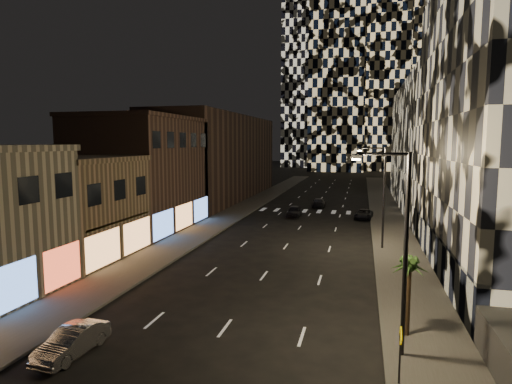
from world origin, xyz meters
The scene contains 20 objects.
sidewalk_left centered at (-10.00, 50.00, 0.07)m, with size 4.00×120.00×0.15m, color #47443F.
sidewalk_right centered at (10.00, 50.00, 0.07)m, with size 4.00×120.00×0.15m, color #47443F.
curb_left centered at (-7.90, 50.00, 0.07)m, with size 0.20×120.00×0.15m, color #4C4C47.
curb_right centered at (7.90, 50.00, 0.07)m, with size 0.20×120.00×0.15m, color #4C4C47.
retail_tan centered at (-17.00, 21.00, 4.00)m, with size 10.00×10.00×8.00m, color #886C51.
retail_brown centered at (-17.00, 33.50, 6.00)m, with size 10.00×15.00×12.00m, color #50372D.
retail_filler_left centered at (-17.00, 60.00, 7.00)m, with size 10.00×40.00×14.00m, color #50372D.
midrise_base centered at (12.30, 24.50, 1.50)m, with size 0.60×25.00×3.00m, color #383838.
midrise_filler_right centered at (20.00, 57.00, 9.00)m, with size 16.00×40.00×18.00m, color #232326.
tower_right_mid centered at (35.00, 135.00, 50.00)m, with size 20.00×20.00×100.00m, color black.
tower_left_back centered at (-12.00, 165.00, 60.00)m, with size 24.00×24.00×120.00m, color black.
tower_center_low centered at (-2.00, 140.00, 47.50)m, with size 18.00×18.00×95.00m, color black.
streetlight_near centered at (8.35, 10.00, 5.35)m, with size 2.55×0.25×9.00m.
streetlight_far centered at (8.35, 30.00, 5.35)m, with size 2.55×0.25×9.00m.
car_silver_parked centered at (-5.80, 6.65, 0.63)m, with size 1.34×3.84×1.27m, color #929397.
car_dark_midlane centered at (-1.74, 45.00, 0.71)m, with size 1.67×4.16×1.42m, color black.
car_dark_oncoming centered at (0.55, 54.22, 0.65)m, with size 1.83×4.49×1.30m, color black.
car_dark_rightlane centered at (7.00, 45.40, 0.60)m, with size 1.98×4.29×1.19m, color black.
ped_sign centered at (8.30, 7.57, 1.70)m, with size 0.08×0.77×2.32m.
palm_tree centered at (9.00, 12.14, 3.40)m, with size 1.98×2.01×3.94m.
Camera 1 is at (6.67, -9.12, 9.54)m, focal length 30.00 mm.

